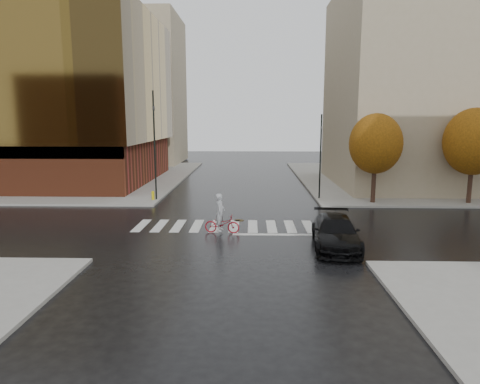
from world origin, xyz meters
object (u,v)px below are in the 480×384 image
object	(u,v)px
traffic_light_nw	(154,137)
traffic_light_ne	(321,152)
cyclist	(221,220)
sedan	(336,232)
fire_hydrant	(153,195)

from	to	relation	value
traffic_light_nw	traffic_light_ne	world-z (taller)	traffic_light_nw
cyclist	sedan	bearing A→B (deg)	-107.19
cyclist	traffic_light_ne	xyz separation A→B (m)	(6.94, 10.00, 2.99)
traffic_light_ne	fire_hydrant	xyz separation A→B (m)	(-12.80, -1.05, -3.22)
traffic_light_nw	fire_hydrant	bearing A→B (deg)	-54.21
cyclist	traffic_light_ne	bearing A→B (deg)	-27.66
sedan	fire_hydrant	world-z (taller)	sedan
sedan	fire_hydrant	xyz separation A→B (m)	(-11.63, 11.55, -0.24)
sedan	cyclist	size ratio (longest dim) A/B	2.39
cyclist	traffic_light_ne	size ratio (longest dim) A/B	0.34
sedan	fire_hydrant	distance (m)	16.39
sedan	cyclist	xyz separation A→B (m)	(-5.77, 2.60, -0.01)
sedan	traffic_light_nw	world-z (taller)	traffic_light_nw
sedan	traffic_light_ne	size ratio (longest dim) A/B	0.82
sedan	traffic_light_nw	xyz separation A→B (m)	(-11.43, 11.78, 4.14)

